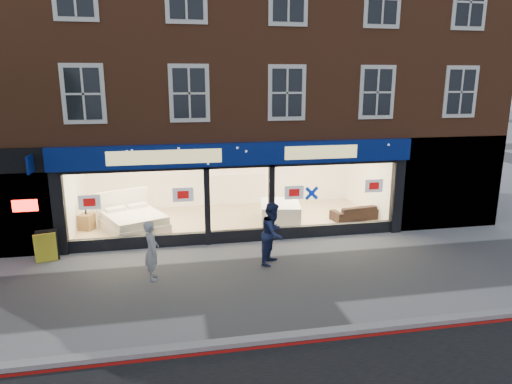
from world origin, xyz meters
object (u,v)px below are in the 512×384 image
object	(u,v)px
sofa	(355,212)
a_board	(46,247)
display_bed	(133,221)
pedestrian_grey	(152,250)
mattress_stack	(280,212)
pedestrian_blue	(273,233)

from	to	relation	value
sofa	a_board	xyz separation A→B (m)	(-10.41, -1.95, 0.10)
display_bed	pedestrian_grey	size ratio (longest dim) A/B	1.73
mattress_stack	pedestrian_blue	size ratio (longest dim) A/B	1.10
mattress_stack	pedestrian_grey	world-z (taller)	pedestrian_grey
pedestrian_grey	sofa	bearing A→B (deg)	-66.95
pedestrian_grey	mattress_stack	bearing A→B (deg)	-52.01
mattress_stack	sofa	distance (m)	2.85
mattress_stack	a_board	xyz separation A→B (m)	(-7.57, -2.26, 0.02)
pedestrian_grey	a_board	bearing A→B (deg)	56.09
display_bed	pedestrian_blue	world-z (taller)	pedestrian_blue
pedestrian_grey	pedestrian_blue	distance (m)	3.43
mattress_stack	pedestrian_blue	bearing A→B (deg)	-107.18
sofa	a_board	bearing A→B (deg)	0.80
pedestrian_blue	a_board	bearing A→B (deg)	111.62
display_bed	sofa	world-z (taller)	display_bed
display_bed	pedestrian_blue	distance (m)	5.43
mattress_stack	pedestrian_blue	xyz separation A→B (m)	(-1.11, -3.59, 0.46)
sofa	a_board	size ratio (longest dim) A/B	1.96
display_bed	pedestrian_blue	xyz separation A→B (m)	(4.14, -3.48, 0.45)
display_bed	mattress_stack	xyz separation A→B (m)	(5.25, 0.11, -0.00)
sofa	display_bed	bearing A→B (deg)	-11.24
a_board	sofa	bearing A→B (deg)	-2.95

